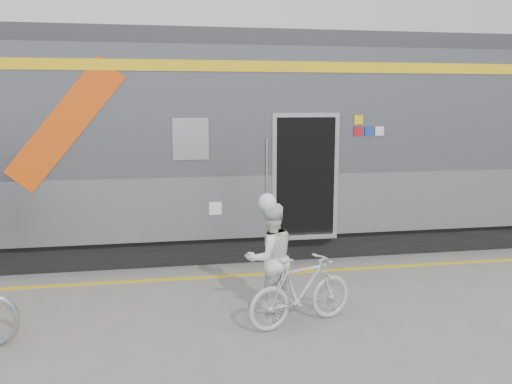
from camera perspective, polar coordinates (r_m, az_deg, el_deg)
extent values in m
plane|color=slate|center=(7.08, -3.95, -14.41)|extent=(90.00, 90.00, 0.00)
cube|color=black|center=(10.96, -8.23, -4.42)|extent=(24.00, 2.70, 0.50)
cube|color=#9EA0A5|center=(10.79, -8.33, -0.29)|extent=(24.00, 3.00, 1.10)
cube|color=#595C60|center=(10.64, -8.54, 8.50)|extent=(24.00, 3.00, 2.20)
cube|color=#38383A|center=(10.70, -8.71, 15.20)|extent=(24.00, 2.64, 0.30)
cube|color=yellow|center=(9.15, -8.34, 13.06)|extent=(24.00, 0.02, 0.18)
cube|color=#E64D0D|center=(9.24, -19.48, 6.69)|extent=(1.96, 0.01, 2.19)
cube|color=black|center=(9.16, -6.90, 5.57)|extent=(0.55, 0.02, 0.65)
cube|color=black|center=(9.77, 4.90, 1.72)|extent=(1.05, 0.45, 2.10)
cube|color=silver|center=(9.56, 5.23, 1.55)|extent=(1.20, 0.02, 2.25)
cylinder|color=silver|center=(9.38, 1.14, 1.43)|extent=(0.04, 0.04, 1.40)
cube|color=silver|center=(9.72, 5.20, -4.51)|extent=(1.05, 0.25, 0.06)
cube|color=yellow|center=(9.78, 10.75, 7.48)|extent=(0.16, 0.01, 0.16)
cube|color=maroon|center=(9.78, 10.71, 6.31)|extent=(0.16, 0.01, 0.16)
cube|color=#17389B|center=(9.86, 11.80, 6.29)|extent=(0.16, 0.01, 0.16)
cube|color=silver|center=(9.93, 12.88, 6.28)|extent=(0.16, 0.01, 0.16)
cube|color=silver|center=(9.35, -4.30, -1.74)|extent=(0.22, 0.01, 0.22)
cube|color=yellow|center=(9.08, -5.49, -8.93)|extent=(24.00, 0.12, 0.01)
imported|color=white|center=(7.46, 1.48, -6.92)|extent=(0.88, 0.77, 1.51)
imported|color=#BABAB6|center=(7.12, 4.79, -10.31)|extent=(1.59, 0.88, 0.92)
sphere|color=white|center=(7.26, 1.51, -0.26)|extent=(0.24, 0.24, 0.24)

